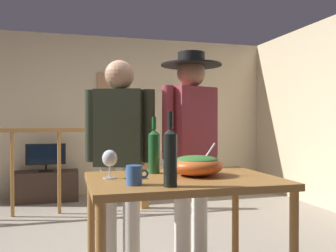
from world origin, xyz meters
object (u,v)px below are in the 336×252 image
object	(u,v)px
framed_picture	(114,93)
wine_bottle_dark	(170,156)
flat_screen_tv	(46,155)
wine_bottle_green	(154,150)
wine_glass	(110,159)
stair_railing	(55,158)
salad_bowl	(197,164)
person_standing_right	(191,137)
serving_table	(183,193)
tv_console	(46,186)
mug_blue	(134,175)
person_standing_left	(120,148)

from	to	relation	value
framed_picture	wine_bottle_dark	distance (m)	4.08
flat_screen_tv	wine_bottle_green	world-z (taller)	wine_bottle_green
wine_glass	stair_railing	bearing A→B (deg)	98.54
flat_screen_tv	salad_bowl	distance (m)	3.55
wine_bottle_green	person_standing_right	xyz separation A→B (m)	(0.42, 0.47, 0.06)
serving_table	salad_bowl	size ratio (longest dim) A/B	3.46
tv_console	flat_screen_tv	distance (m)	0.46
tv_console	wine_bottle_green	xyz separation A→B (m)	(0.84, -3.24, 0.75)
flat_screen_tv	serving_table	xyz separation A→B (m)	(0.97, -3.42, 0.05)
salad_bowl	flat_screen_tv	bearing A→B (deg)	107.57
wine_glass	wine_bottle_green	size ratio (longest dim) A/B	0.46
mug_blue	person_standing_left	size ratio (longest dim) A/B	0.08
mug_blue	person_standing_left	distance (m)	0.87
person_standing_right	serving_table	bearing A→B (deg)	45.91
tv_console	wine_glass	bearing A→B (deg)	-80.94
wine_bottle_green	person_standing_left	distance (m)	0.49
serving_table	wine_bottle_dark	distance (m)	0.41
person_standing_left	stair_railing	bearing A→B (deg)	-53.77
serving_table	person_standing_right	bearing A→B (deg)	67.05
salad_bowl	person_standing_left	world-z (taller)	person_standing_left
tv_console	mug_blue	world-z (taller)	mug_blue
salad_bowl	wine_glass	distance (m)	0.54
tv_console	wine_bottle_dark	bearing A→B (deg)	-77.78
salad_bowl	serving_table	bearing A→B (deg)	-159.28
framed_picture	wine_bottle_green	distance (m)	3.59
salad_bowl	wine_bottle_dark	size ratio (longest dim) A/B	0.84
flat_screen_tv	person_standing_right	world-z (taller)	person_standing_right
framed_picture	stair_railing	bearing A→B (deg)	-127.86
framed_picture	salad_bowl	size ratio (longest dim) A/B	1.92
flat_screen_tv	mug_blue	world-z (taller)	mug_blue
framed_picture	salad_bowl	world-z (taller)	framed_picture
stair_railing	person_standing_right	distance (m)	2.27
stair_railing	serving_table	bearing A→B (deg)	-72.81
wine_bottle_green	person_standing_right	world-z (taller)	person_standing_right
framed_picture	serving_table	distance (m)	3.84
flat_screen_tv	wine_bottle_green	size ratio (longest dim) A/B	1.50
mug_blue	serving_table	bearing A→B (deg)	29.01
wine_bottle_green	wine_glass	bearing A→B (deg)	-155.77
wine_bottle_green	mug_blue	world-z (taller)	wine_bottle_green
stair_railing	mug_blue	size ratio (longest dim) A/B	27.50
framed_picture	person_standing_right	world-z (taller)	framed_picture
flat_screen_tv	person_standing_right	distance (m)	3.04
stair_railing	wine_glass	world-z (taller)	stair_railing
wine_glass	mug_blue	world-z (taller)	wine_glass
flat_screen_tv	wine_bottle_dark	world-z (taller)	wine_bottle_dark
salad_bowl	stair_railing	bearing A→B (deg)	109.45
wine_bottle_dark	mug_blue	size ratio (longest dim) A/B	3.19
stair_railing	person_standing_left	xyz separation A→B (m)	(0.53, -1.96, 0.25)
person_standing_left	person_standing_right	size ratio (longest dim) A/B	0.95
mug_blue	wine_bottle_green	bearing A→B (deg)	63.09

